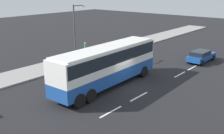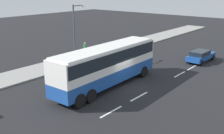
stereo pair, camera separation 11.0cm
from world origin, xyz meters
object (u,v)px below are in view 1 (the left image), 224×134
(car_blue_saloon, at_px, (201,56))
(pedestrian_near_curb, at_px, (116,46))
(coach_bus, at_px, (107,62))
(street_lamp, at_px, (76,30))
(pedestrian_at_crossing, at_px, (85,48))

(car_blue_saloon, distance_m, pedestrian_near_curb, 10.81)
(coach_bus, relative_size, pedestrian_near_curb, 7.15)
(street_lamp, bearing_deg, pedestrian_near_curb, -2.49)
(coach_bus, height_order, street_lamp, street_lamp)
(coach_bus, xyz_separation_m, car_blue_saloon, (13.29, -3.25, -1.52))
(pedestrian_at_crossing, bearing_deg, pedestrian_near_curb, 100.74)
(pedestrian_at_crossing, bearing_deg, street_lamp, -19.52)
(coach_bus, bearing_deg, pedestrian_at_crossing, 53.71)
(pedestrian_near_curb, distance_m, street_lamp, 7.36)
(coach_bus, bearing_deg, car_blue_saloon, -15.09)
(pedestrian_near_curb, height_order, pedestrian_at_crossing, pedestrian_at_crossing)
(car_blue_saloon, relative_size, pedestrian_at_crossing, 2.72)
(car_blue_saloon, bearing_deg, pedestrian_near_curb, 110.36)
(coach_bus, distance_m, street_lamp, 8.14)
(coach_bus, distance_m, pedestrian_at_crossing, 11.18)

